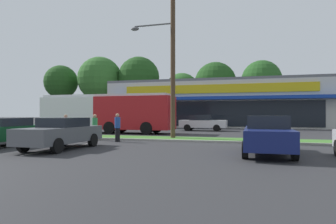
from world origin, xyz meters
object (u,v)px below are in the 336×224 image
object	(u,v)px
car_5	(3,131)
pedestrian_by_pole	(118,128)
bus_stop_bench	(8,131)
car_0	(62,133)
pedestrian_mid	(95,127)
pedestrian_far	(66,128)
car_3	(268,135)
utility_pole	(171,53)
city_bus	(107,112)
car_1	(203,123)

from	to	relation	value
car_5	pedestrian_by_pole	distance (m)	5.83
bus_stop_bench	car_0	world-z (taller)	car_0
pedestrian_mid	pedestrian_far	xyz separation A→B (m)	(-1.39, -0.97, -0.01)
bus_stop_bench	pedestrian_by_pole	world-z (taller)	pedestrian_by_pole
bus_stop_bench	car_3	bearing A→B (deg)	167.08
utility_pole	pedestrian_far	bearing A→B (deg)	-153.93
utility_pole	pedestrian_by_pole	distance (m)	5.81
city_bus	car_0	size ratio (longest dim) A/B	2.56
utility_pole	pedestrian_far	size ratio (longest dim) A/B	6.47
car_3	pedestrian_by_pole	size ratio (longest dim) A/B	2.79
car_5	pedestrian_far	bearing A→B (deg)	159.77
pedestrian_by_pole	pedestrian_mid	distance (m)	1.89
car_0	car_1	xyz separation A→B (m)	(3.84, 16.61, 0.02)
city_bus	bus_stop_bench	world-z (taller)	city_bus
city_bus	pedestrian_far	world-z (taller)	city_bus
pedestrian_by_pole	car_1	bearing A→B (deg)	98.10
car_3	pedestrian_mid	xyz separation A→B (m)	(-9.93, 3.91, 0.01)
car_1	car_5	world-z (taller)	car_1
pedestrian_by_pole	pedestrian_far	world-z (taller)	pedestrian_by_pole
car_3	utility_pole	bearing A→B (deg)	-135.74
car_3	pedestrian_mid	size ratio (longest dim) A/B	2.88
car_5	pedestrian_by_pole	size ratio (longest dim) A/B	2.80
bus_stop_bench	pedestrian_by_pole	xyz separation A→B (m)	(8.22, -0.43, 0.33)
utility_pole	city_bus	xyz separation A→B (m)	(-7.04, 4.95, -3.70)
pedestrian_by_pole	bus_stop_bench	bearing A→B (deg)	-161.92
car_1	car_3	bearing A→B (deg)	-71.86
city_bus	utility_pole	bearing A→B (deg)	145.55
car_1	pedestrian_by_pole	bearing A→B (deg)	-102.96
pedestrian_far	pedestrian_by_pole	bearing A→B (deg)	-30.34
city_bus	car_0	distance (m)	11.94
car_5	pedestrian_far	world-z (taller)	pedestrian_far
pedestrian_by_pole	pedestrian_far	xyz separation A→B (m)	(-3.19, -0.39, -0.03)
car_3	pedestrian_by_pole	distance (m)	8.79
car_0	car_3	world-z (taller)	car_3
city_bus	car_1	xyz separation A→B (m)	(7.41, 5.27, -0.99)
city_bus	pedestrian_far	bearing A→B (deg)	100.23
car_5	pedestrian_far	xyz separation A→B (m)	(1.25, 3.38, 0.05)
car_3	pedestrian_far	size ratio (longest dim) A/B	2.90
city_bus	car_3	distance (m)	16.58
car_1	pedestrian_by_pole	distance (m)	12.96
city_bus	car_1	size ratio (longest dim) A/B	2.64
pedestrian_mid	car_5	bearing A→B (deg)	-25.88
bus_stop_bench	car_5	xyz separation A→B (m)	(3.78, -4.20, 0.24)
car_1	car_5	size ratio (longest dim) A/B	0.96
bus_stop_bench	pedestrian_far	world-z (taller)	pedestrian_far
car_1	pedestrian_mid	xyz separation A→B (m)	(-4.71, -12.05, 0.03)
car_5	car_3	bearing A→B (deg)	92.04
bus_stop_bench	city_bus	bearing A→B (deg)	-118.18
car_3	bus_stop_bench	bearing A→B (deg)	-102.92
utility_pole	bus_stop_bench	distance (m)	12.01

